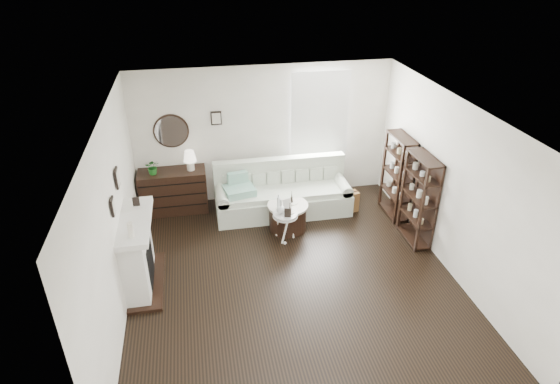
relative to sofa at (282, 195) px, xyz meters
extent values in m
plane|color=black|center=(-0.24, -2.08, -0.33)|extent=(5.50, 5.50, 0.00)
plane|color=white|center=(-0.24, -2.08, 2.37)|extent=(5.50, 5.50, 0.00)
plane|color=silver|center=(-0.24, 0.67, 1.02)|extent=(5.00, 0.00, 5.00)
plane|color=silver|center=(-0.24, -4.83, 1.02)|extent=(5.00, 0.00, 5.00)
plane|color=silver|center=(-2.74, -2.08, 1.02)|extent=(0.00, 5.50, 5.50)
plane|color=silver|center=(2.26, -2.08, 1.02)|extent=(0.00, 5.50, 5.50)
cube|color=white|center=(0.86, 0.65, 1.27)|extent=(1.00, 0.02, 1.80)
cube|color=white|center=(0.86, 0.59, 1.27)|extent=(1.15, 0.02, 1.90)
cylinder|color=silver|center=(-1.99, 0.64, 1.22)|extent=(0.60, 0.03, 0.60)
cube|color=black|center=(-1.14, 0.64, 1.42)|extent=(0.20, 0.03, 0.26)
cube|color=white|center=(-2.57, -1.78, 0.22)|extent=(0.34, 1.20, 1.10)
cube|color=black|center=(-2.54, -1.78, 0.07)|extent=(0.30, 0.65, 0.70)
cube|color=white|center=(-2.52, -1.78, 0.79)|extent=(0.44, 1.35, 0.08)
cube|color=black|center=(-2.49, -1.78, -0.31)|extent=(0.50, 1.40, 0.05)
cylinder|color=beige|center=(-2.52, -2.23, 0.94)|extent=(0.08, 0.08, 0.22)
cube|color=black|center=(-2.52, -1.38, 0.90)|extent=(0.10, 0.03, 0.14)
cube|color=black|center=(-2.71, -2.13, 1.27)|extent=(0.03, 0.18, 0.24)
cube|color=black|center=(-2.71, -1.48, 1.37)|extent=(0.03, 0.22, 0.28)
cube|color=black|center=(2.09, -0.53, 0.47)|extent=(0.30, 0.80, 1.60)
cylinder|color=tan|center=(2.07, -0.78, 0.19)|extent=(0.08, 0.08, 0.11)
cylinder|color=tan|center=(2.07, -0.53, 0.19)|extent=(0.08, 0.08, 0.11)
cylinder|color=tan|center=(2.07, -0.28, 0.19)|extent=(0.08, 0.08, 0.11)
cylinder|color=tan|center=(2.07, -0.78, 0.59)|extent=(0.08, 0.08, 0.11)
cylinder|color=tan|center=(2.07, -0.53, 0.59)|extent=(0.08, 0.08, 0.11)
cylinder|color=tan|center=(2.07, -0.28, 0.59)|extent=(0.08, 0.08, 0.11)
cylinder|color=tan|center=(2.07, -0.78, 0.99)|extent=(0.08, 0.08, 0.11)
cylinder|color=tan|center=(2.07, -0.53, 0.99)|extent=(0.08, 0.08, 0.11)
cylinder|color=tan|center=(2.07, -0.28, 0.99)|extent=(0.08, 0.08, 0.11)
cube|color=black|center=(2.09, -1.43, 0.47)|extent=(0.30, 0.80, 1.60)
cylinder|color=tan|center=(2.07, -1.68, 0.19)|extent=(0.08, 0.08, 0.11)
cylinder|color=tan|center=(2.07, -1.43, 0.19)|extent=(0.08, 0.08, 0.11)
cylinder|color=tan|center=(2.07, -1.18, 0.19)|extent=(0.08, 0.08, 0.11)
cylinder|color=tan|center=(2.07, -1.68, 0.59)|extent=(0.08, 0.08, 0.11)
cylinder|color=tan|center=(2.07, -1.43, 0.59)|extent=(0.08, 0.08, 0.11)
cylinder|color=tan|center=(2.07, -1.18, 0.59)|extent=(0.08, 0.08, 0.11)
cylinder|color=tan|center=(2.07, -1.68, 0.99)|extent=(0.08, 0.08, 0.11)
cylinder|color=tan|center=(2.07, -1.43, 0.99)|extent=(0.08, 0.08, 0.11)
cylinder|color=tan|center=(2.07, -1.18, 0.99)|extent=(0.08, 0.08, 0.11)
cube|color=#A8B4A1|center=(0.00, -0.08, -0.12)|extent=(2.57, 0.89, 0.42)
cube|color=#A8B4A1|center=(0.00, -0.11, 0.13)|extent=(2.22, 0.71, 0.10)
cube|color=#A8B4A1|center=(0.00, 0.27, 0.27)|extent=(2.57, 0.20, 0.79)
cube|color=#A8B4A1|center=(-1.17, -0.08, -0.07)|extent=(0.22, 0.84, 0.51)
cube|color=#A8B4A1|center=(1.17, -0.08, -0.07)|extent=(0.22, 0.84, 0.51)
cube|color=#238269|center=(-0.84, -0.13, 0.25)|extent=(0.63, 0.55, 0.14)
cube|color=brown|center=(1.15, -0.30, -0.13)|extent=(0.63, 0.30, 0.40)
cube|color=black|center=(-2.06, 0.39, 0.09)|extent=(1.27, 0.53, 0.84)
cube|color=black|center=(-2.06, 0.12, -0.10)|extent=(1.22, 0.01, 0.02)
cube|color=black|center=(-2.06, 0.12, 0.13)|extent=(1.22, 0.01, 0.02)
cube|color=black|center=(-2.06, 0.12, 0.37)|extent=(1.22, 0.01, 0.01)
imported|color=#1A5C1C|center=(-2.38, 0.34, 0.66)|extent=(0.27, 0.23, 0.29)
cylinder|color=black|center=(-0.03, -0.68, -0.10)|extent=(0.67, 0.67, 0.47)
cylinder|color=beige|center=(-0.03, -0.68, 0.16)|extent=(0.74, 0.74, 0.04)
cylinder|color=silver|center=(-0.14, -1.01, 0.18)|extent=(0.43, 0.43, 0.03)
cylinder|color=white|center=(-0.14, -1.01, 0.15)|extent=(0.44, 0.44, 0.02)
cylinder|color=white|center=(-0.14, -1.01, -0.08)|extent=(0.03, 0.03, 0.49)
cylinder|color=silver|center=(-0.21, -0.76, 0.31)|extent=(0.06, 0.06, 0.27)
cube|color=silver|center=(-0.08, -0.86, 0.29)|extent=(0.17, 0.10, 0.21)
cube|color=black|center=(-0.12, -1.12, 0.28)|extent=(0.13, 0.07, 0.16)
camera|label=1|loc=(-1.54, -7.78, 4.39)|focal=30.00mm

